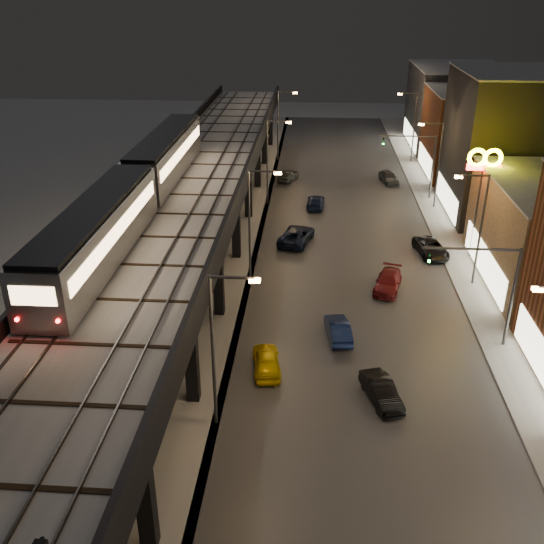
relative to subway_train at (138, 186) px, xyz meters
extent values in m
cube|color=#46474D|center=(16.00, 6.60, -8.33)|extent=(17.00, 120.00, 0.06)
cube|color=#9FA1A8|center=(26.00, 6.60, -8.29)|extent=(4.00, 120.00, 0.14)
cube|color=#9FA1A8|center=(2.50, 6.60, -8.33)|extent=(11.00, 120.00, 0.06)
cube|color=black|center=(2.50, 3.60, -2.56)|extent=(9.00, 100.00, 1.00)
cube|color=black|center=(6.20, -23.40, -5.71)|extent=(0.70, 0.70, 5.30)
cube|color=black|center=(2.50, -23.40, -3.21)|extent=(8.00, 0.60, 0.50)
cube|color=black|center=(-1.20, -13.40, -5.71)|extent=(0.70, 0.70, 5.30)
cube|color=black|center=(6.20, -13.40, -5.71)|extent=(0.70, 0.70, 5.30)
cube|color=black|center=(2.50, -13.40, -3.21)|extent=(8.00, 0.60, 0.50)
cube|color=black|center=(-1.20, -3.40, -5.71)|extent=(0.70, 0.70, 5.30)
cube|color=black|center=(6.20, -3.40, -5.71)|extent=(0.70, 0.70, 5.30)
cube|color=black|center=(2.50, -3.40, -3.21)|extent=(8.00, 0.60, 0.50)
cube|color=black|center=(-1.20, 6.60, -5.71)|extent=(0.70, 0.70, 5.30)
cube|color=black|center=(6.20, 6.60, -5.71)|extent=(0.70, 0.70, 5.30)
cube|color=black|center=(2.50, 6.60, -3.21)|extent=(8.00, 0.60, 0.50)
cube|color=black|center=(-1.20, 16.60, -5.71)|extent=(0.70, 0.70, 5.30)
cube|color=black|center=(6.20, 16.60, -5.71)|extent=(0.70, 0.70, 5.30)
cube|color=black|center=(2.50, 16.60, -3.21)|extent=(8.00, 0.60, 0.50)
cube|color=black|center=(-1.20, 26.60, -5.71)|extent=(0.70, 0.70, 5.30)
cube|color=black|center=(6.20, 26.60, -5.71)|extent=(0.70, 0.70, 5.30)
cube|color=black|center=(2.50, 26.60, -3.21)|extent=(8.00, 0.60, 0.50)
cube|color=black|center=(-1.20, 36.60, -5.71)|extent=(0.70, 0.70, 5.30)
cube|color=black|center=(6.20, 36.60, -5.71)|extent=(0.70, 0.70, 5.30)
cube|color=black|center=(2.50, 36.60, -3.21)|extent=(8.00, 0.60, 0.50)
cube|color=black|center=(-1.20, 46.60, -5.71)|extent=(0.70, 0.70, 5.30)
cube|color=black|center=(6.20, 46.60, -5.71)|extent=(0.70, 0.70, 5.30)
cube|color=black|center=(2.50, 46.60, -3.21)|extent=(8.00, 0.60, 0.50)
cube|color=#B2B7C1|center=(2.50, 3.60, -1.98)|extent=(8.40, 100.00, 0.16)
cube|color=#332D28|center=(-0.72, 3.60, -1.82)|extent=(0.08, 98.00, 0.16)
cube|color=#332D28|center=(0.72, 3.60, -1.82)|extent=(0.08, 98.00, 0.16)
cube|color=#332D28|center=(3.78, 3.60, -1.82)|extent=(0.08, 98.00, 0.16)
cube|color=#332D28|center=(5.22, 3.60, -1.82)|extent=(0.08, 98.00, 0.16)
cube|color=black|center=(2.50, -26.40, -1.87)|extent=(7.80, 0.24, 0.06)
cube|color=black|center=(2.50, -10.40, -1.87)|extent=(7.80, 0.24, 0.06)
cube|color=black|center=(2.50, 5.60, -1.87)|extent=(7.80, 0.24, 0.06)
cube|color=black|center=(2.50, 21.60, -1.87)|extent=(7.80, 0.24, 0.06)
cube|color=black|center=(2.50, 37.60, -1.87)|extent=(7.80, 0.24, 0.06)
cube|color=black|center=(6.85, 3.60, -1.51)|extent=(0.30, 100.00, 1.10)
cube|color=black|center=(-1.85, 3.60, -1.51)|extent=(0.30, 100.00, 1.10)
cube|color=#FFF8C7|center=(26.45, -10.40, -6.76)|extent=(0.10, 9.60, 2.40)
cube|color=#FFF8C7|center=(26.45, 3.60, -6.76)|extent=(0.10, 12.00, 2.40)
cube|color=black|center=(32.50, 19.60, -1.36)|extent=(12.00, 13.00, 14.00)
cube|color=#FFF8C7|center=(26.45, 19.60, -6.76)|extent=(0.10, 10.40, 2.40)
cube|color=#B2B7C1|center=(32.50, 19.60, 5.72)|extent=(12.20, 13.20, 0.16)
cube|color=brown|center=(32.50, 33.60, -3.36)|extent=(12.00, 12.00, 10.00)
cube|color=#FFF8C7|center=(26.45, 33.60, -6.76)|extent=(0.10, 9.60, 2.40)
cube|color=#B2B7C1|center=(32.50, 33.60, 1.72)|extent=(12.20, 12.20, 0.16)
cube|color=#2C2D33|center=(32.50, 47.60, -2.86)|extent=(12.00, 16.00, 11.00)
cube|color=#FFF8C7|center=(26.45, 47.60, -6.76)|extent=(0.10, 12.80, 2.40)
cube|color=#B2B7C1|center=(32.50, 47.60, 2.72)|extent=(12.20, 16.20, 0.16)
cylinder|color=#38383A|center=(7.80, -15.40, -3.86)|extent=(0.18, 0.18, 9.00)
cube|color=#38383A|center=(8.90, -15.40, 0.54)|extent=(2.20, 0.12, 0.12)
cube|color=#FFAB58|center=(10.00, -15.40, 0.42)|extent=(0.55, 0.28, 0.18)
cube|color=#FFAB58|center=(23.30, -15.40, 0.42)|extent=(0.55, 0.28, 0.18)
cylinder|color=#38383A|center=(7.80, 2.60, -3.86)|extent=(0.18, 0.18, 9.00)
cube|color=#38383A|center=(8.90, 2.60, 0.54)|extent=(2.20, 0.12, 0.12)
cube|color=#FFAB58|center=(10.00, 2.60, 0.42)|extent=(0.55, 0.28, 0.18)
cylinder|color=#38383A|center=(25.50, 2.60, -3.86)|extent=(0.18, 0.18, 9.00)
cube|color=#38383A|center=(24.40, 2.60, 0.54)|extent=(2.20, 0.12, 0.12)
cube|color=#FFAB58|center=(23.30, 2.60, 0.42)|extent=(0.55, 0.28, 0.18)
cylinder|color=#38383A|center=(7.80, 20.60, -3.86)|extent=(0.18, 0.18, 9.00)
cube|color=#38383A|center=(8.90, 20.60, 0.54)|extent=(2.20, 0.12, 0.12)
cube|color=#FFAB58|center=(10.00, 20.60, 0.42)|extent=(0.55, 0.28, 0.18)
cylinder|color=#38383A|center=(25.50, 20.60, -3.86)|extent=(0.18, 0.18, 9.00)
cube|color=#38383A|center=(24.40, 20.60, 0.54)|extent=(2.20, 0.12, 0.12)
cube|color=#FFAB58|center=(23.30, 20.60, 0.42)|extent=(0.55, 0.28, 0.18)
cylinder|color=#38383A|center=(7.80, 38.60, -3.86)|extent=(0.18, 0.18, 9.00)
cube|color=#38383A|center=(8.90, 38.60, 0.54)|extent=(2.20, 0.12, 0.12)
cube|color=#FFAB58|center=(10.00, 38.60, 0.42)|extent=(0.55, 0.28, 0.18)
cylinder|color=#38383A|center=(25.50, 38.60, -3.86)|extent=(0.18, 0.18, 9.00)
cube|color=#38383A|center=(24.40, 38.60, 0.54)|extent=(2.20, 0.12, 0.12)
cube|color=#FFAB58|center=(23.30, 38.60, 0.42)|extent=(0.55, 0.28, 0.18)
cylinder|color=#38383A|center=(25.50, -6.40, -4.86)|extent=(0.20, 0.20, 7.00)
cube|color=#38383A|center=(22.50, -6.40, -1.46)|extent=(6.00, 0.12, 0.12)
imported|color=black|center=(20.00, -6.40, -1.96)|extent=(0.20, 0.16, 1.00)
sphere|color=#0CFF26|center=(20.00, -6.55, -2.21)|extent=(0.18, 0.18, 0.18)
cylinder|color=#38383A|center=(25.50, 23.60, -4.86)|extent=(0.20, 0.20, 7.00)
cube|color=#38383A|center=(22.50, 23.60, -1.46)|extent=(6.00, 0.12, 0.12)
imported|color=black|center=(20.00, 23.60, -1.96)|extent=(0.20, 0.16, 1.00)
sphere|color=#0CFF26|center=(20.00, 23.45, -2.21)|extent=(0.18, 0.18, 0.18)
cube|color=gray|center=(0.00, -9.00, -0.11)|extent=(2.86, 17.27, 3.26)
cube|color=black|center=(0.00, -9.00, 1.64)|extent=(2.57, 16.78, 0.25)
cube|color=#FFC685|center=(-1.44, -9.00, 0.33)|extent=(0.05, 15.79, 0.89)
cube|color=#FFC685|center=(1.44, -9.00, 0.33)|extent=(0.05, 15.79, 0.89)
cube|color=gray|center=(0.00, 9.01, -0.11)|extent=(2.86, 17.27, 3.26)
cube|color=black|center=(0.00, 9.01, 1.64)|extent=(2.57, 16.78, 0.25)
cube|color=#FFC685|center=(-1.44, 9.01, 0.33)|extent=(0.05, 15.79, 0.89)
cube|color=#FFC685|center=(1.44, 9.01, 0.33)|extent=(0.05, 15.79, 0.89)
cube|color=#FFC685|center=(0.00, -17.64, 0.38)|extent=(2.17, 0.05, 0.99)
sphere|color=#FF0C0C|center=(-0.99, -17.66, -0.90)|extent=(0.20, 0.20, 0.20)
sphere|color=#FF0C0C|center=(0.99, -17.66, -0.90)|extent=(0.20, 0.20, 0.20)
imported|color=#E4BE00|center=(10.14, -10.31, -7.67)|extent=(2.16, 4.21, 1.37)
imported|color=#101E4A|center=(14.63, -6.20, -7.71)|extent=(1.92, 4.11, 1.30)
imported|color=black|center=(11.29, 10.01, -7.63)|extent=(3.67, 5.70, 1.46)
imported|color=#101A3F|center=(12.97, 19.80, -7.73)|extent=(1.99, 4.42, 1.26)
imported|color=#424346|center=(9.64, 29.18, -7.68)|extent=(2.81, 4.27, 1.35)
imported|color=black|center=(16.90, -12.86, -7.72)|extent=(2.45, 4.12, 1.28)
imported|color=black|center=(23.12, 8.09, -7.71)|extent=(2.97, 5.02, 1.31)
imported|color=maroon|center=(18.69, 1.20, -7.72)|extent=(2.86, 4.75, 1.29)
imported|color=#474A4F|center=(21.61, 29.18, -7.67)|extent=(2.40, 4.29, 1.38)
cylinder|color=#38383A|center=(26.50, 7.93, -4.48)|extent=(0.24, 0.24, 7.76)
cube|color=#FF0C0C|center=(26.50, 7.93, -0.31)|extent=(2.72, 0.25, 0.49)
torus|color=#FFF800|center=(25.87, 7.93, 0.47)|extent=(1.58, 0.34, 1.57)
torus|color=#FFF800|center=(27.13, 7.93, 0.47)|extent=(1.58, 0.34, 1.57)
camera|label=1|loc=(12.67, -41.28, 13.41)|focal=40.00mm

